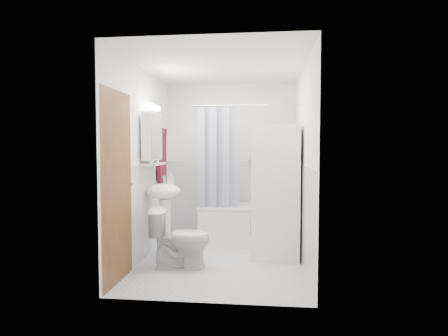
# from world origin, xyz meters

# --- Properties ---
(floor) EXTENTS (2.60, 2.60, 0.00)m
(floor) POSITION_xyz_m (0.00, 0.00, 0.00)
(floor) COLOR silver
(floor) RESTS_ON ground
(room_walls) EXTENTS (2.60, 2.60, 2.60)m
(room_walls) POSITION_xyz_m (0.00, 0.00, 1.49)
(room_walls) COLOR white
(room_walls) RESTS_ON ground
(wainscot) EXTENTS (1.98, 2.58, 2.58)m
(wainscot) POSITION_xyz_m (0.00, 0.29, 0.60)
(wainscot) COLOR white
(wainscot) RESTS_ON ground
(door) EXTENTS (0.05, 2.00, 2.00)m
(door) POSITION_xyz_m (-0.95, -0.55, 1.00)
(door) COLOR brown
(door) RESTS_ON ground
(bathtub) EXTENTS (1.47, 0.70, 0.56)m
(bathtub) POSITION_xyz_m (0.32, 0.92, 0.31)
(bathtub) COLOR white
(bathtub) RESTS_ON ground
(tub_spout) EXTENTS (0.04, 0.12, 0.04)m
(tub_spout) POSITION_xyz_m (0.52, 1.25, 0.88)
(tub_spout) COLOR silver
(tub_spout) RESTS_ON room_walls
(curtain_rod) EXTENTS (1.65, 0.02, 0.02)m
(curtain_rod) POSITION_xyz_m (0.32, 0.63, 2.00)
(curtain_rod) COLOR silver
(curtain_rod) RESTS_ON room_walls
(shower_curtain) EXTENTS (0.55, 0.02, 1.45)m
(shower_curtain) POSITION_xyz_m (-0.13, 0.63, 1.25)
(shower_curtain) COLOR #15184C
(shower_curtain) RESTS_ON curtain_rod
(sink) EXTENTS (0.44, 0.37, 1.04)m
(sink) POSITION_xyz_m (-0.75, 0.08, 0.70)
(sink) COLOR white
(sink) RESTS_ON ground
(medicine_cabinet) EXTENTS (0.13, 0.50, 0.71)m
(medicine_cabinet) POSITION_xyz_m (-0.90, 0.10, 1.57)
(medicine_cabinet) COLOR white
(medicine_cabinet) RESTS_ON room_walls
(shelf) EXTENTS (0.18, 0.54, 0.02)m
(shelf) POSITION_xyz_m (-0.89, 0.10, 1.20)
(shelf) COLOR silver
(shelf) RESTS_ON room_walls
(shower_caddy) EXTENTS (0.22, 0.06, 0.02)m
(shower_caddy) POSITION_xyz_m (0.57, 1.24, 1.15)
(shower_caddy) COLOR silver
(shower_caddy) RESTS_ON room_walls
(towel) EXTENTS (0.07, 0.33, 0.79)m
(towel) POSITION_xyz_m (-0.94, 0.68, 1.31)
(towel) COLOR maroon
(towel) RESTS_ON room_walls
(washer_dryer) EXTENTS (0.64, 0.63, 1.69)m
(washer_dryer) POSITION_xyz_m (0.68, 0.25, 0.85)
(washer_dryer) COLOR white
(washer_dryer) RESTS_ON ground
(toilet) EXTENTS (0.74, 0.47, 0.69)m
(toilet) POSITION_xyz_m (-0.45, -0.32, 0.34)
(toilet) COLOR white
(toilet) RESTS_ON ground
(soap_pump) EXTENTS (0.08, 0.17, 0.08)m
(soap_pump) POSITION_xyz_m (-0.71, 0.25, 0.95)
(soap_pump) COLOR gray
(soap_pump) RESTS_ON sink
(shelf_bottle) EXTENTS (0.07, 0.18, 0.07)m
(shelf_bottle) POSITION_xyz_m (-0.89, -0.05, 1.25)
(shelf_bottle) COLOR gray
(shelf_bottle) RESTS_ON shelf
(shelf_cup) EXTENTS (0.10, 0.09, 0.10)m
(shelf_cup) POSITION_xyz_m (-0.89, 0.22, 1.26)
(shelf_cup) COLOR gray
(shelf_cup) RESTS_ON shelf
(shampoo_a) EXTENTS (0.13, 0.17, 0.13)m
(shampoo_a) POSITION_xyz_m (0.35, 1.24, 1.23)
(shampoo_a) COLOR gray
(shampoo_a) RESTS_ON shower_caddy
(shampoo_b) EXTENTS (0.08, 0.21, 0.08)m
(shampoo_b) POSITION_xyz_m (0.47, 1.24, 1.20)
(shampoo_b) COLOR #2B2CAE
(shampoo_b) RESTS_ON shower_caddy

